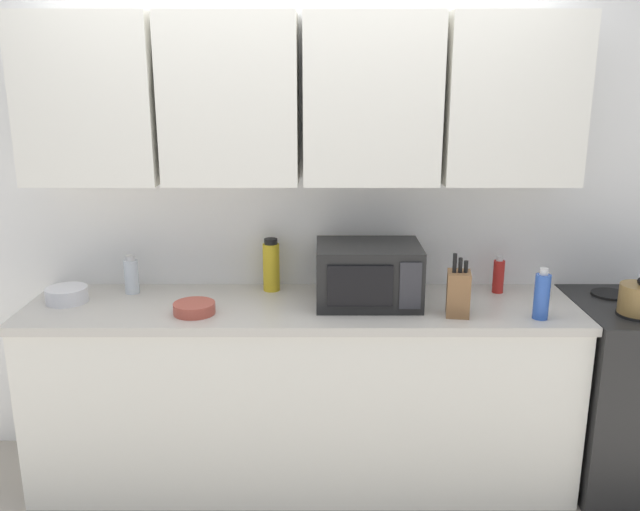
# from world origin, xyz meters

# --- Properties ---
(wall_back_with_cabinets) EXTENTS (3.44, 0.38, 2.60)m
(wall_back_with_cabinets) POSITION_xyz_m (0.00, -0.07, 1.58)
(wall_back_with_cabinets) COLOR white
(wall_back_with_cabinets) RESTS_ON ground_plane
(counter_run) EXTENTS (2.57, 0.63, 0.90)m
(counter_run) POSITION_xyz_m (0.00, -0.30, 0.45)
(counter_run) COLOR white
(counter_run) RESTS_ON ground_plane
(kettle) EXTENTS (0.17, 0.17, 0.17)m
(kettle) POSITION_xyz_m (1.50, -0.46, 0.98)
(kettle) COLOR olive
(kettle) RESTS_ON stove_range
(microwave) EXTENTS (0.48, 0.37, 0.28)m
(microwave) POSITION_xyz_m (0.31, -0.28, 1.04)
(microwave) COLOR black
(microwave) RESTS_ON counter_run
(knife_block) EXTENTS (0.12, 0.13, 0.29)m
(knife_block) POSITION_xyz_m (0.70, -0.45, 1.00)
(knife_block) COLOR brown
(knife_block) RESTS_ON counter_run
(bottle_red_sauce) EXTENTS (0.05, 0.05, 0.19)m
(bottle_red_sauce) POSITION_xyz_m (0.96, -0.13, 0.99)
(bottle_red_sauce) COLOR red
(bottle_red_sauce) RESTS_ON counter_run
(bottle_yellow_mustard) EXTENTS (0.08, 0.08, 0.26)m
(bottle_yellow_mustard) POSITION_xyz_m (-0.15, -0.10, 1.03)
(bottle_yellow_mustard) COLOR gold
(bottle_yellow_mustard) RESTS_ON counter_run
(bottle_clear_tall) EXTENTS (0.07, 0.07, 0.19)m
(bottle_clear_tall) POSITION_xyz_m (-0.83, -0.14, 0.99)
(bottle_clear_tall) COLOR silver
(bottle_clear_tall) RESTS_ON counter_run
(bottle_blue_cleaner) EXTENTS (0.07, 0.07, 0.23)m
(bottle_blue_cleaner) POSITION_xyz_m (1.05, -0.49, 1.01)
(bottle_blue_cleaner) COLOR #2D56B7
(bottle_blue_cleaner) RESTS_ON counter_run
(bowl_ceramic_small) EXTENTS (0.19, 0.19, 0.05)m
(bowl_ceramic_small) POSITION_xyz_m (-0.48, -0.43, 0.93)
(bowl_ceramic_small) COLOR #B24C3D
(bowl_ceramic_small) RESTS_ON counter_run
(bowl_mixing_large) EXTENTS (0.19, 0.19, 0.07)m
(bowl_mixing_large) POSITION_xyz_m (-1.10, -0.28, 0.94)
(bowl_mixing_large) COLOR silver
(bowl_mixing_large) RESTS_ON counter_run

